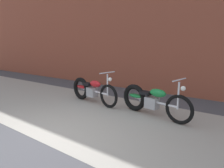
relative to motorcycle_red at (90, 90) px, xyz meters
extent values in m
plane|color=#47474C|center=(1.03, -2.50, -0.40)|extent=(80.00, 80.00, 0.00)
cube|color=#9E998E|center=(1.03, -0.75, -0.40)|extent=(36.00, 3.50, 0.01)
cube|color=brown|center=(1.03, 2.70, 2.71)|extent=(36.00, 0.50, 6.21)
torus|color=black|center=(0.80, -0.12, -0.06)|extent=(0.68, 0.18, 0.68)
torus|color=black|center=(-0.49, 0.07, -0.03)|extent=(0.74, 0.24, 0.73)
cylinder|color=silver|center=(0.16, -0.03, -0.02)|extent=(1.23, 0.24, 0.06)
cube|color=#99999E|center=(0.08, -0.01, -0.06)|extent=(0.35, 0.27, 0.28)
ellipsoid|color=red|center=(0.23, -0.04, 0.22)|extent=(0.46, 0.25, 0.20)
ellipsoid|color=red|center=(-0.44, 0.06, 0.03)|extent=(0.46, 0.24, 0.10)
cube|color=black|center=(-0.12, 0.02, 0.16)|extent=(0.31, 0.24, 0.08)
cylinder|color=silver|center=(0.76, -0.12, 0.25)|extent=(0.05, 0.05, 0.62)
cylinder|color=silver|center=(0.76, -0.12, 0.61)|extent=(0.12, 0.58, 0.03)
sphere|color=white|center=(0.86, -0.13, 0.43)|extent=(0.11, 0.11, 0.11)
cylinder|color=silver|center=(-0.14, 0.17, -0.14)|extent=(0.55, 0.14, 0.06)
torus|color=black|center=(2.80, -0.15, -0.06)|extent=(0.68, 0.20, 0.68)
torus|color=black|center=(1.52, 0.08, -0.03)|extent=(0.74, 0.26, 0.73)
cylinder|color=silver|center=(2.16, -0.04, -0.02)|extent=(1.22, 0.28, 0.06)
cube|color=#99999E|center=(2.08, -0.02, -0.06)|extent=(0.35, 0.27, 0.28)
ellipsoid|color=#197A38|center=(2.23, -0.05, 0.22)|extent=(0.47, 0.27, 0.20)
ellipsoid|color=#197A38|center=(1.57, 0.07, 0.03)|extent=(0.47, 0.26, 0.10)
cube|color=black|center=(1.88, 0.01, 0.16)|extent=(0.31, 0.25, 0.08)
cylinder|color=silver|center=(2.76, -0.15, 0.25)|extent=(0.05, 0.05, 0.62)
cylinder|color=silver|center=(2.76, -0.15, 0.61)|extent=(0.14, 0.58, 0.03)
sphere|color=white|center=(2.85, -0.16, 0.43)|extent=(0.11, 0.11, 0.11)
cylinder|color=silver|center=(1.87, 0.17, -0.14)|extent=(0.55, 0.16, 0.06)
camera|label=1|loc=(4.00, -4.41, 1.33)|focal=31.17mm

